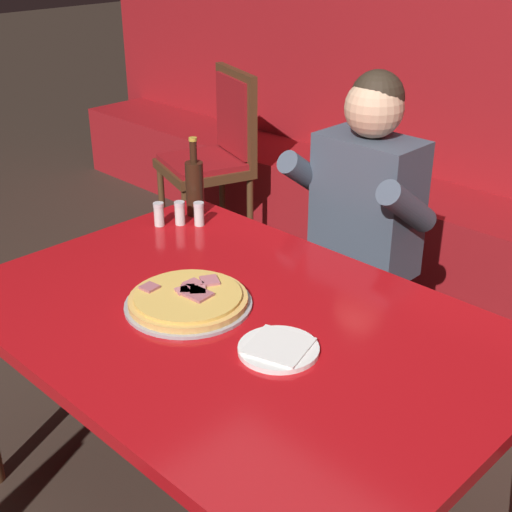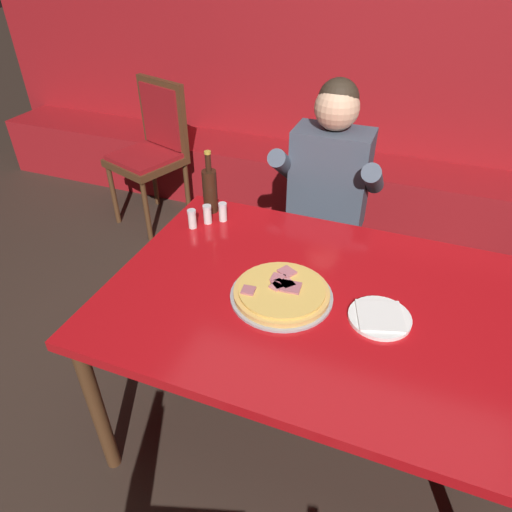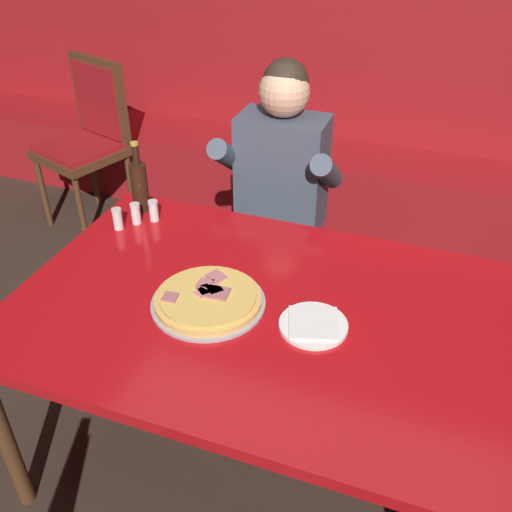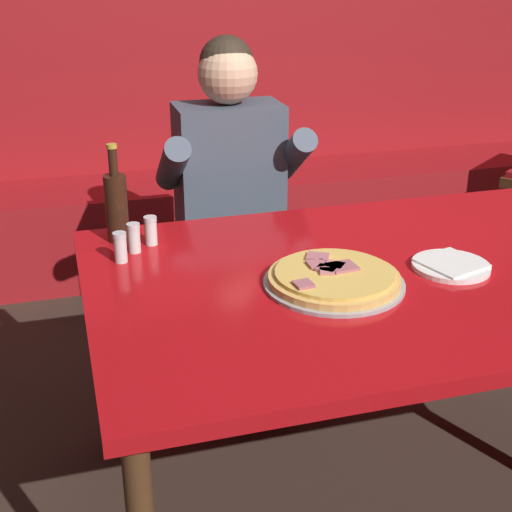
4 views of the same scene
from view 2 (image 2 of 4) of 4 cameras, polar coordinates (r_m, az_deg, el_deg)
name	(u,v)px [view 2 (image 2 of 4)]	position (r m, az deg, el deg)	size (l,w,h in m)	color
ground_plane	(310,424)	(2.20, 6.77, -20.18)	(24.00, 24.00, 0.00)	#33261E
booth_wall_panel	(405,83)	(3.52, 18.11, 19.86)	(6.80, 0.16, 1.90)	maroon
booth_bench	(381,196)	(3.48, 15.37, 7.24)	(6.46, 0.48, 0.46)	maroon
main_dining_table	(323,312)	(1.68, 8.38, -6.92)	(1.55, 1.05, 0.75)	#4C2D19
pizza	(282,292)	(1.62, 3.21, -4.57)	(0.37, 0.37, 0.05)	#9E9EA3
plate_white_paper	(380,317)	(1.59, 15.20, -7.40)	(0.21, 0.21, 0.02)	white
beer_bottle	(210,189)	(2.09, -5.79, 8.29)	(0.07, 0.07, 0.29)	black
shaker_red_pepper_flakes	(223,213)	(2.04, -4.17, 5.42)	(0.04, 0.04, 0.09)	silver
shaker_black_pepper	(207,215)	(2.03, -6.09, 5.11)	(0.04, 0.04, 0.09)	silver
shaker_oregano	(192,220)	(2.00, -7.98, 4.52)	(0.04, 0.04, 0.09)	silver
diner_seated_blue_shirt	(324,200)	(2.33, 8.52, 6.91)	(0.53, 0.53, 1.27)	black
dining_chair_side_aisle	(153,144)	(3.38, -12.74, 13.44)	(0.56, 0.56, 1.00)	#4C2D19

